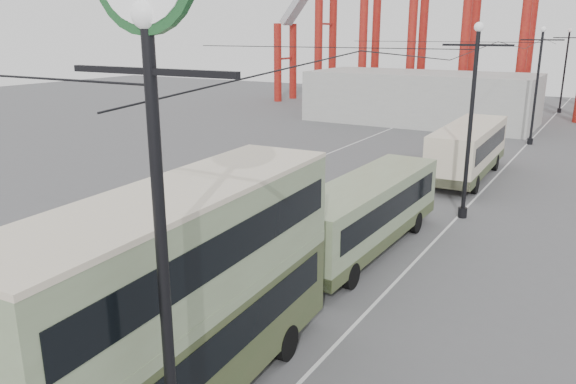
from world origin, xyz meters
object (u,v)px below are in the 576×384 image
Objects in this scene: single_decker_cream at (468,149)px; pedestrian at (293,220)px; lamp_post_near at (152,101)px; double_decker_bus at (184,290)px; single_decker_green at (366,212)px.

pedestrian is at bearing -105.08° from single_decker_cream.
lamp_post_near is 5.89m from double_decker_bus.
lamp_post_near is 1.00× the size of single_decker_cream.
lamp_post_near reaches higher than double_decker_bus.
lamp_post_near is at bearing -87.81° from single_decker_cream.
single_decker_cream is at bearing 85.92° from double_decker_bus.
double_decker_bus is 0.96× the size of single_decker_cream.
lamp_post_near reaches higher than single_decker_cream.
pedestrian is (-3.45, 10.96, -2.09)m from double_decker_bus.
double_decker_bus is (-2.08, 2.77, -4.76)m from lamp_post_near.
double_decker_bus is at bearing 126.87° from lamp_post_near.
single_decker_green is at bearing 160.95° from pedestrian.
single_decker_green is at bearing -93.96° from single_decker_cream.
single_decker_green reaches higher than pedestrian.
single_decker_cream is at bearing -135.58° from pedestrian.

